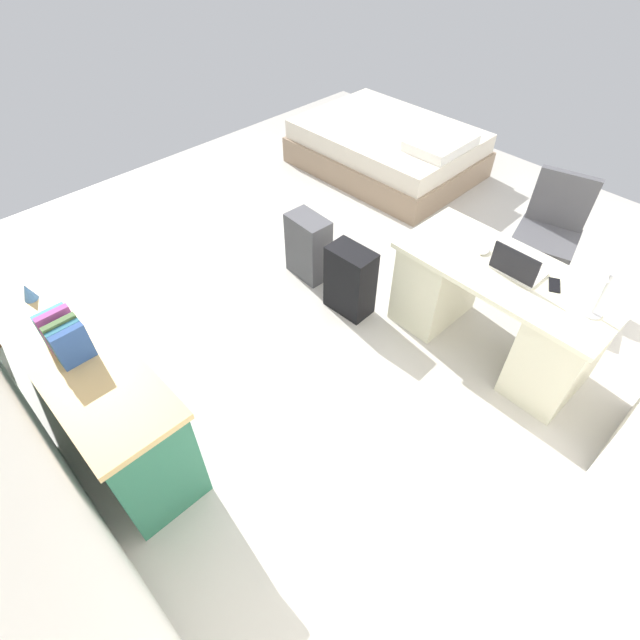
# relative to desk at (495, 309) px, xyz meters

# --- Properties ---
(ground_plane) EXTENTS (6.09, 6.09, 0.00)m
(ground_plane) POSITION_rel_desk_xyz_m (1.21, 0.18, -0.38)
(ground_plane) COLOR beige
(desk) EXTENTS (1.45, 0.68, 0.73)m
(desk) POSITION_rel_desk_xyz_m (0.00, 0.00, 0.00)
(desk) COLOR beige
(desk) RESTS_ON ground_plane
(office_chair) EXTENTS (0.56, 0.56, 0.94)m
(office_chair) POSITION_rel_desk_xyz_m (0.14, -0.93, 0.04)
(office_chair) COLOR black
(office_chair) RESTS_ON ground_plane
(credenza) EXTENTS (1.80, 0.48, 0.78)m
(credenza) POSITION_rel_desk_xyz_m (1.35, 2.34, 0.01)
(credenza) COLOR #28664C
(credenza) RESTS_ON ground_plane
(bed) EXTENTS (1.92, 1.43, 0.58)m
(bed) POSITION_rel_desk_xyz_m (2.27, -1.53, -0.14)
(bed) COLOR gray
(bed) RESTS_ON ground_plane
(suitcase_black) EXTENTS (0.37, 0.23, 0.57)m
(suitcase_black) POSITION_rel_desk_xyz_m (0.98, 0.43, -0.09)
(suitcase_black) COLOR black
(suitcase_black) RESTS_ON ground_plane
(suitcase_spare_grey) EXTENTS (0.37, 0.23, 0.56)m
(suitcase_spare_grey) POSITION_rel_desk_xyz_m (1.52, 0.37, -0.10)
(suitcase_spare_grey) COLOR #4C4C51
(suitcase_spare_grey) RESTS_ON ground_plane
(laptop) EXTENTS (0.31, 0.23, 0.21)m
(laptop) POSITION_rel_desk_xyz_m (-0.04, 0.00, 0.40)
(laptop) COLOR silver
(laptop) RESTS_ON desk
(computer_mouse) EXTENTS (0.06, 0.10, 0.03)m
(computer_mouse) POSITION_rel_desk_xyz_m (0.22, -0.04, 0.36)
(computer_mouse) COLOR white
(computer_mouse) RESTS_ON desk
(cell_phone_near_laptop) EXTENTS (0.12, 0.15, 0.01)m
(cell_phone_near_laptop) POSITION_rel_desk_xyz_m (-0.28, -0.07, 0.35)
(cell_phone_near_laptop) COLOR black
(cell_phone_near_laptop) RESTS_ON desk
(desk_lamp) EXTENTS (0.16, 0.11, 0.34)m
(desk_lamp) POSITION_rel_desk_xyz_m (-0.51, 0.01, 0.60)
(desk_lamp) COLOR silver
(desk_lamp) RESTS_ON desk
(book_row) EXTENTS (0.28, 0.17, 0.24)m
(book_row) POSITION_rel_desk_xyz_m (1.25, 2.34, 0.51)
(book_row) COLOR #2B4D90
(book_row) RESTS_ON credenza
(figurine_small) EXTENTS (0.08, 0.08, 0.11)m
(figurine_small) POSITION_rel_desk_xyz_m (1.79, 2.34, 0.45)
(figurine_small) COLOR #4C7FBF
(figurine_small) RESTS_ON credenza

